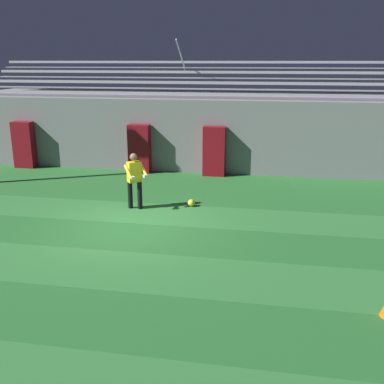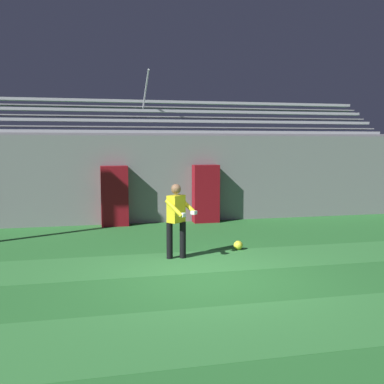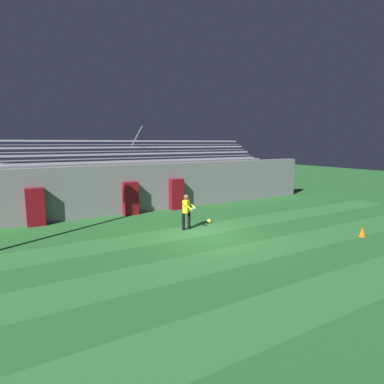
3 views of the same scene
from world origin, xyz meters
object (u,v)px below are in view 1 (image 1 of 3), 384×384
object	(u,v)px
padding_pillar_gate_right	(214,151)
soccer_ball	(191,203)
padding_pillar_gate_left	(139,149)
goalkeeper	(135,177)
padding_pillar_far_left	(24,145)

from	to	relation	value
padding_pillar_gate_right	soccer_ball	distance (m)	3.98
padding_pillar_gate_left	goalkeeper	bearing A→B (deg)	-75.37
padding_pillar_gate_right	padding_pillar_gate_left	bearing A→B (deg)	180.00
padding_pillar_far_left	soccer_ball	bearing A→B (deg)	-27.11
padding_pillar_gate_left	padding_pillar_far_left	world-z (taller)	same
padding_pillar_gate_left	padding_pillar_gate_right	size ratio (longest dim) A/B	1.00
padding_pillar_gate_left	padding_pillar_gate_right	bearing A→B (deg)	0.00
padding_pillar_far_left	goalkeeper	distance (m)	7.42
padding_pillar_gate_left	soccer_ball	xyz separation A→B (m)	(2.74, -3.89, -0.82)
soccer_ball	padding_pillar_far_left	bearing A→B (deg)	152.89
goalkeeper	soccer_ball	distance (m)	1.87
soccer_ball	padding_pillar_gate_left	bearing A→B (deg)	125.16
padding_pillar_far_left	goalkeeper	world-z (taller)	padding_pillar_far_left
padding_pillar_far_left	soccer_ball	size ratio (longest dim) A/B	8.48
padding_pillar_gate_right	goalkeeper	xyz separation A→B (m)	(-1.78, -4.37, 0.02)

